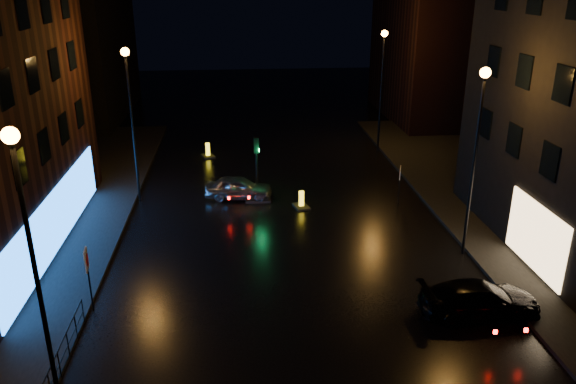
% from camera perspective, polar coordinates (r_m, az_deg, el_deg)
% --- Properties ---
extents(ground, '(120.00, 120.00, 0.00)m').
position_cam_1_polar(ground, '(19.97, 2.22, -15.15)').
color(ground, black).
rests_on(ground, ground).
extents(pavement_right, '(12.00, 44.00, 0.15)m').
position_cam_1_polar(pavement_right, '(31.22, 26.56, -3.28)').
color(pavement_right, black).
rests_on(pavement_right, ground).
extents(building_far_left, '(8.00, 16.00, 14.00)m').
position_cam_1_polar(building_far_left, '(52.97, -21.12, 14.65)').
color(building_far_left, black).
rests_on(building_far_left, ground).
extents(building_far_right, '(8.00, 14.00, 12.00)m').
position_cam_1_polar(building_far_right, '(51.26, 14.77, 14.04)').
color(building_far_right, black).
rests_on(building_far_right, ground).
extents(street_lamp_lnear, '(0.44, 0.44, 8.37)m').
position_cam_1_polar(street_lamp_lnear, '(16.25, -24.92, -3.61)').
color(street_lamp_lnear, black).
rests_on(street_lamp_lnear, ground).
extents(street_lamp_lfar, '(0.44, 0.44, 8.37)m').
position_cam_1_polar(street_lamp_lfar, '(31.07, -15.74, 8.80)').
color(street_lamp_lfar, black).
rests_on(street_lamp_lfar, ground).
extents(street_lamp_rnear, '(0.44, 0.44, 8.37)m').
position_cam_1_polar(street_lamp_rnear, '(24.92, 18.69, 5.51)').
color(street_lamp_rnear, black).
rests_on(street_lamp_rnear, ground).
extents(street_lamp_rfar, '(0.44, 0.44, 8.37)m').
position_cam_1_polar(street_lamp_rfar, '(39.73, 9.55, 11.87)').
color(street_lamp_rfar, black).
rests_on(street_lamp_rfar, ground).
extents(traffic_signal, '(1.40, 2.40, 3.45)m').
position_cam_1_polar(traffic_signal, '(32.01, -3.15, 0.47)').
color(traffic_signal, black).
rests_on(traffic_signal, ground).
extents(guard_railing, '(0.05, 6.04, 1.00)m').
position_cam_1_polar(guard_railing, '(19.47, -22.31, -15.38)').
color(guard_railing, black).
rests_on(guard_railing, ground).
extents(silver_hatchback, '(3.89, 1.92, 1.27)m').
position_cam_1_polar(silver_hatchback, '(31.68, -5.05, 0.45)').
color(silver_hatchback, '#A8AAB0').
rests_on(silver_hatchback, ground).
extents(dark_sedan, '(4.49, 1.88, 1.30)m').
position_cam_1_polar(dark_sedan, '(22.24, 18.92, -10.27)').
color(dark_sedan, black).
rests_on(dark_sedan, ground).
extents(bollard_near, '(0.94, 1.21, 0.94)m').
position_cam_1_polar(bollard_near, '(30.49, 1.36, -1.20)').
color(bollard_near, black).
rests_on(bollard_near, ground).
extents(bollard_far, '(1.07, 1.30, 0.98)m').
position_cam_1_polar(bollard_far, '(39.43, -8.13, 3.88)').
color(bollard_far, black).
rests_on(bollard_far, ground).
extents(road_sign_left, '(0.14, 0.61, 2.51)m').
position_cam_1_polar(road_sign_left, '(22.04, -19.74, -6.99)').
color(road_sign_left, black).
rests_on(road_sign_left, ground).
extents(road_sign_right, '(0.20, 0.50, 2.12)m').
position_cam_1_polar(road_sign_right, '(31.18, 11.30, 1.62)').
color(road_sign_right, black).
rests_on(road_sign_right, ground).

